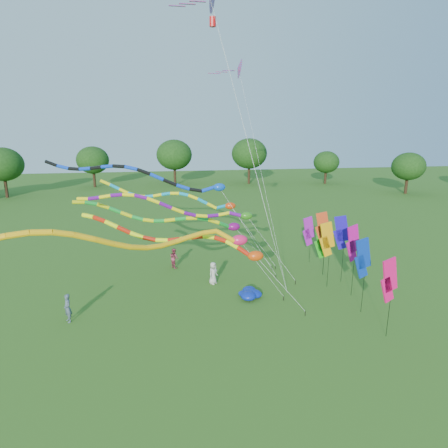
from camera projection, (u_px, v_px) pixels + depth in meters
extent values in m
plane|color=#295A18|center=(267.00, 332.00, 20.47)|extent=(160.00, 160.00, 0.00)
cylinder|color=#382314|center=(407.00, 185.00, 63.29)|extent=(0.50, 0.50, 2.94)
ellipsoid|color=#16370F|center=(409.00, 162.00, 62.33)|extent=(6.20, 6.20, 5.27)
cylinder|color=#382314|center=(325.00, 175.00, 73.89)|extent=(0.50, 0.50, 3.44)
ellipsoid|color=#16370F|center=(327.00, 152.00, 72.77)|extent=(7.27, 7.27, 6.18)
cylinder|color=#382314|center=(249.00, 176.00, 73.72)|extent=(0.50, 0.50, 3.25)
ellipsoid|color=#16370F|center=(249.00, 154.00, 72.66)|extent=(6.87, 6.87, 5.84)
cylinder|color=#382314|center=(175.00, 176.00, 72.33)|extent=(0.50, 0.50, 3.52)
ellipsoid|color=#16370F|center=(174.00, 152.00, 71.18)|extent=(7.44, 7.44, 6.32)
cylinder|color=#382314|center=(95.00, 180.00, 69.52)|extent=(0.50, 0.50, 2.85)
ellipsoid|color=#16370F|center=(93.00, 160.00, 68.59)|extent=(6.02, 6.02, 5.11)
cylinder|color=#382314|center=(13.00, 192.00, 56.72)|extent=(0.50, 0.50, 2.64)
ellipsoid|color=#16370F|center=(10.00, 170.00, 55.86)|extent=(5.57, 5.57, 4.74)
cylinder|color=black|center=(305.00, 313.00, 22.17)|extent=(0.05, 0.05, 0.30)
cylinder|color=silver|center=(281.00, 284.00, 22.05)|extent=(0.02, 0.02, 4.46)
ellipsoid|color=#E0430B|center=(256.00, 256.00, 21.96)|extent=(0.95, 0.61, 0.61)
cylinder|color=red|center=(244.00, 251.00, 22.15)|extent=(0.28, 0.28, 0.85)
cylinder|color=#F5FF0D|center=(232.00, 244.00, 22.40)|extent=(0.28, 0.28, 0.82)
cylinder|color=red|center=(221.00, 239.00, 22.63)|extent=(0.28, 0.28, 0.77)
cylinder|color=#F5FF0D|center=(209.00, 237.00, 22.86)|extent=(0.28, 0.28, 0.75)
cylinder|color=red|center=(197.00, 237.00, 23.05)|extent=(0.28, 0.28, 0.75)
cylinder|color=#F5FF0D|center=(186.00, 238.00, 23.19)|extent=(0.28, 0.28, 0.76)
cylinder|color=red|center=(174.00, 240.00, 23.27)|extent=(0.28, 0.28, 0.76)
cylinder|color=#F5FF0D|center=(162.00, 240.00, 23.29)|extent=(0.28, 0.28, 0.76)
cylinder|color=red|center=(149.00, 239.00, 23.24)|extent=(0.28, 0.28, 0.79)
cylinder|color=#F5FF0D|center=(137.00, 235.00, 23.15)|extent=(0.28, 0.28, 0.82)
cylinder|color=red|center=(124.00, 230.00, 23.06)|extent=(0.28, 0.28, 0.84)
cylinder|color=#F5FF0D|center=(111.00, 224.00, 23.00)|extent=(0.28, 0.28, 0.83)
cylinder|color=red|center=(99.00, 219.00, 23.01)|extent=(0.28, 0.28, 0.78)
cylinder|color=#F5FF0D|center=(88.00, 216.00, 23.11)|extent=(0.28, 0.28, 0.75)
cylinder|color=black|center=(284.00, 298.00, 24.13)|extent=(0.05, 0.05, 0.30)
cylinder|color=silver|center=(263.00, 270.00, 22.75)|extent=(0.02, 0.02, 5.50)
ellipsoid|color=#ED1A56|center=(239.00, 240.00, 21.40)|extent=(0.95, 0.61, 0.61)
cylinder|color=#F1A60C|center=(225.00, 236.00, 21.18)|extent=(0.28, 0.28, 1.15)
cylinder|color=#FFAD0D|center=(210.00, 232.00, 20.94)|extent=(0.28, 0.28, 0.85)
cylinder|color=#F1A60C|center=(196.00, 235.00, 20.54)|extent=(0.28, 0.28, 0.86)
cylinder|color=#FFAD0D|center=(183.00, 239.00, 20.10)|extent=(0.28, 0.28, 0.86)
cylinder|color=#F1A60C|center=(169.00, 244.00, 19.61)|extent=(0.28, 0.28, 0.87)
cylinder|color=#FFAD0D|center=(154.00, 247.00, 19.05)|extent=(0.28, 0.28, 0.87)
cylinder|color=#F1A60C|center=(139.00, 247.00, 18.45)|extent=(0.28, 0.28, 0.90)
cylinder|color=#FFAD0D|center=(122.00, 245.00, 17.81)|extent=(0.28, 0.28, 0.93)
cylinder|color=#F1A60C|center=(104.00, 242.00, 17.19)|extent=(0.28, 0.28, 0.94)
cylinder|color=#FFAD0D|center=(84.00, 237.00, 16.60)|extent=(0.28, 0.28, 0.92)
cylinder|color=#F1A60C|center=(63.00, 234.00, 16.09)|extent=(0.28, 0.28, 0.88)
cylinder|color=#FFAD0D|center=(41.00, 232.00, 15.67)|extent=(0.28, 0.28, 0.86)
cylinder|color=#F1A60C|center=(18.00, 234.00, 15.34)|extent=(0.28, 0.28, 0.86)
cylinder|color=black|center=(295.00, 283.00, 26.61)|extent=(0.05, 0.05, 0.30)
cylinder|color=silver|center=(272.00, 249.00, 25.86)|extent=(0.02, 0.02, 6.01)
ellipsoid|color=#2D7D16|center=(247.00, 216.00, 25.15)|extent=(0.81, 0.52, 0.52)
cylinder|color=#6B0C8B|center=(235.00, 214.00, 25.31)|extent=(0.24, 0.24, 0.90)
cylinder|color=yellow|center=(224.00, 214.00, 25.41)|extent=(0.24, 0.24, 0.79)
cylinder|color=#6B0C8B|center=(213.00, 216.00, 25.23)|extent=(0.24, 0.24, 0.79)
cylinder|color=yellow|center=(201.00, 216.00, 24.99)|extent=(0.24, 0.24, 0.80)
cylinder|color=#6B0C8B|center=(190.00, 214.00, 24.71)|extent=(0.24, 0.24, 0.83)
cylinder|color=yellow|center=(178.00, 210.00, 24.42)|extent=(0.24, 0.24, 0.86)
cylinder|color=#6B0C8B|center=(166.00, 205.00, 24.15)|extent=(0.24, 0.24, 0.86)
cylinder|color=yellow|center=(153.00, 200.00, 23.94)|extent=(0.24, 0.24, 0.83)
cylinder|color=#6B0C8B|center=(141.00, 197.00, 23.82)|extent=(0.24, 0.24, 0.79)
cylinder|color=yellow|center=(129.00, 195.00, 23.80)|extent=(0.24, 0.24, 0.77)
cylinder|color=#6B0C8B|center=(117.00, 195.00, 23.88)|extent=(0.24, 0.24, 0.79)
cylinder|color=yellow|center=(105.00, 196.00, 24.02)|extent=(0.24, 0.24, 0.80)
cylinder|color=#6B0C8B|center=(94.00, 198.00, 24.18)|extent=(0.24, 0.24, 0.80)
cylinder|color=yellow|center=(83.00, 199.00, 24.34)|extent=(0.24, 0.24, 0.79)
cylinder|color=black|center=(276.00, 276.00, 27.70)|extent=(0.05, 0.05, 0.30)
cylinder|color=silver|center=(248.00, 232.00, 26.96)|extent=(0.02, 0.02, 7.73)
ellipsoid|color=#0C45B5|center=(219.00, 187.00, 26.25)|extent=(0.86, 0.55, 0.55)
cylinder|color=#0C3ACB|center=(208.00, 189.00, 26.35)|extent=(0.25, 0.25, 0.92)
cylinder|color=black|center=(196.00, 190.00, 26.33)|extent=(0.25, 0.25, 0.91)
cylinder|color=#0C3ACB|center=(183.00, 187.00, 26.14)|extent=(0.25, 0.25, 0.94)
cylinder|color=black|center=(170.00, 182.00, 25.94)|extent=(0.25, 0.25, 0.97)
cylinder|color=#0C3ACB|center=(157.00, 177.00, 25.79)|extent=(0.25, 0.25, 0.96)
cylinder|color=black|center=(144.00, 172.00, 25.70)|extent=(0.25, 0.25, 0.93)
cylinder|color=#0C3ACB|center=(131.00, 168.00, 25.71)|extent=(0.25, 0.25, 0.90)
cylinder|color=black|center=(119.00, 166.00, 25.81)|extent=(0.25, 0.25, 0.88)
cylinder|color=#0C3ACB|center=(107.00, 166.00, 26.00)|extent=(0.25, 0.25, 0.90)
cylinder|color=black|center=(96.00, 168.00, 26.25)|extent=(0.25, 0.25, 0.91)
cylinder|color=#0C3ACB|center=(85.00, 169.00, 26.50)|extent=(0.25, 0.25, 0.90)
cylinder|color=black|center=(74.00, 169.00, 26.73)|extent=(0.25, 0.25, 0.89)
cylinder|color=#0C3ACB|center=(63.00, 167.00, 26.88)|extent=(0.25, 0.25, 0.90)
cylinder|color=black|center=(52.00, 164.00, 26.95)|extent=(0.25, 0.25, 0.93)
cylinder|color=black|center=(275.00, 267.00, 29.47)|extent=(0.05, 0.05, 0.30)
cylinder|color=silver|center=(253.00, 236.00, 28.90)|extent=(0.02, 0.02, 6.00)
ellipsoid|color=red|center=(230.00, 206.00, 28.36)|extent=(0.83, 0.53, 0.53)
cylinder|color=#0B97C5|center=(221.00, 207.00, 28.21)|extent=(0.24, 0.24, 0.80)
cylinder|color=#FFE80D|center=(212.00, 206.00, 27.95)|extent=(0.24, 0.24, 0.79)
cylinder|color=#0B97C5|center=(202.00, 201.00, 27.81)|extent=(0.24, 0.24, 0.78)
cylinder|color=#FFE80D|center=(193.00, 197.00, 27.75)|extent=(0.24, 0.24, 0.74)
cylinder|color=#0B97C5|center=(184.00, 194.00, 27.79)|extent=(0.24, 0.24, 0.70)
cylinder|color=#FFE80D|center=(175.00, 193.00, 27.92)|extent=(0.24, 0.24, 0.70)
cylinder|color=#0B97C5|center=(166.00, 194.00, 28.12)|extent=(0.24, 0.24, 0.72)
cylinder|color=#FFE80D|center=(158.00, 195.00, 28.36)|extent=(0.24, 0.24, 0.73)
cylinder|color=#0B97C5|center=(149.00, 196.00, 28.60)|extent=(0.24, 0.24, 0.72)
cylinder|color=#FFE80D|center=(141.00, 196.00, 28.79)|extent=(0.24, 0.24, 0.70)
cylinder|color=#0B97C5|center=(133.00, 194.00, 28.90)|extent=(0.24, 0.24, 0.72)
cylinder|color=#FFE80D|center=(124.00, 191.00, 28.92)|extent=(0.24, 0.24, 0.75)
cylinder|color=#0B97C5|center=(115.00, 187.00, 28.85)|extent=(0.24, 0.24, 0.78)
cylinder|color=#FFE80D|center=(105.00, 183.00, 28.71)|extent=(0.24, 0.24, 0.77)
cylinder|color=black|center=(272.00, 268.00, 29.44)|extent=(0.05, 0.05, 0.30)
cylinder|color=silver|center=(253.00, 247.00, 28.84)|extent=(0.02, 0.02, 4.50)
ellipsoid|color=#7B0B63|center=(234.00, 227.00, 28.27)|extent=(0.97, 0.62, 0.62)
cylinder|color=#14992C|center=(224.00, 225.00, 27.87)|extent=(0.28, 0.28, 1.07)
cylinder|color=#D5CC0B|center=(214.00, 221.00, 27.47)|extent=(0.28, 0.28, 0.84)
cylinder|color=#14992C|center=(203.00, 219.00, 27.43)|extent=(0.28, 0.28, 0.82)
cylinder|color=#D5CC0B|center=(192.00, 218.00, 27.49)|extent=(0.28, 0.28, 0.82)
cylinder|color=#14992C|center=(181.00, 219.00, 27.60)|extent=(0.28, 0.28, 0.83)
cylinder|color=#D5CC0B|center=(170.00, 220.00, 27.73)|extent=(0.28, 0.28, 0.83)
cylinder|color=#14992C|center=(159.00, 221.00, 27.84)|extent=(0.28, 0.28, 0.82)
cylinder|color=#D5CC0B|center=(149.00, 220.00, 27.89)|extent=(0.28, 0.28, 0.82)
cylinder|color=#14992C|center=(138.00, 218.00, 27.86)|extent=(0.28, 0.28, 0.84)
cylinder|color=#D5CC0B|center=(126.00, 215.00, 27.73)|extent=(0.28, 0.28, 0.87)
cylinder|color=#14992C|center=(115.00, 210.00, 27.51)|extent=(0.28, 0.28, 0.89)
cylinder|color=#D5CC0B|center=(103.00, 206.00, 27.24)|extent=(0.28, 0.28, 0.88)
cylinder|color=#14992C|center=(91.00, 203.00, 26.94)|extent=(0.28, 0.28, 0.85)
cylinder|color=#D5CC0B|center=(78.00, 202.00, 26.65)|extent=(0.28, 0.28, 0.83)
cylinder|color=black|center=(287.00, 295.00, 24.65)|extent=(0.04, 0.04, 0.30)
cylinder|color=silver|center=(253.00, 161.00, 22.32)|extent=(0.01, 0.01, 17.90)
cube|color=purple|center=(198.00, 1.00, 19.96)|extent=(0.90, 0.12, 0.04)
cube|color=purple|center=(187.00, 3.00, 19.90)|extent=(0.90, 0.12, 0.04)
cube|color=purple|center=(177.00, 5.00, 19.84)|extent=(0.90, 0.12, 0.04)
cylinder|color=red|center=(213.00, 22.00, 20.32)|extent=(0.36, 0.36, 0.50)
cylinder|color=black|center=(287.00, 295.00, 24.65)|extent=(0.04, 0.04, 0.30)
cylinder|color=silver|center=(235.00, 94.00, 19.64)|extent=(0.01, 0.01, 25.79)
cylinder|color=black|center=(287.00, 295.00, 24.65)|extent=(0.04, 0.04, 0.30)
cylinder|color=silver|center=(262.00, 175.00, 25.77)|extent=(0.01, 0.01, 16.23)
cone|color=purple|center=(239.00, 68.00, 26.93)|extent=(1.32, 1.44, 1.54)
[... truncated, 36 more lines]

